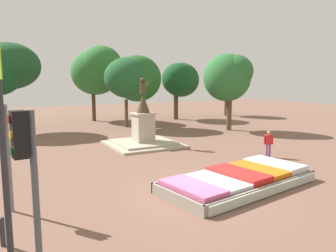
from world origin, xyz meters
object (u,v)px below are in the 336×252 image
banner_pole (1,112)px  kerb_bollard_mid_a (2,231)px  pedestrian_with_handbag (268,142)px  statue_monument (143,132)px  traffic_light_mid_block (4,138)px  flower_planter (240,180)px  traffic_light_near_crossing (29,185)px

banner_pole → kerb_bollard_mid_a: (-0.13, 2.11, -3.46)m
banner_pole → pedestrian_with_handbag: bearing=24.0°
banner_pole → statue_monument: bearing=55.3°
traffic_light_mid_block → banner_pole: size_ratio=0.53×
flower_planter → statue_monument: size_ratio=1.56×
statue_monument → traffic_light_near_crossing: bearing=-120.7°
traffic_light_near_crossing → banner_pole: bearing=101.2°
flower_planter → kerb_bollard_mid_a: bearing=-174.8°
flower_planter → banner_pole: bearing=-162.0°
traffic_light_mid_block → kerb_bollard_mid_a: 3.32m
pedestrian_with_handbag → traffic_light_mid_block: bearing=-173.3°
flower_planter → traffic_light_near_crossing: 10.11m
flower_planter → banner_pole: (-9.00, -2.93, 3.60)m
traffic_light_mid_block → banner_pole: 4.78m
traffic_light_near_crossing → pedestrian_with_handbag: bearing=29.9°
traffic_light_near_crossing → traffic_light_mid_block: 6.22m
pedestrian_with_handbag → kerb_bollard_mid_a: pedestrian_with_handbag is taller
statue_monument → banner_pole: 16.04m
flower_planter → traffic_light_near_crossing: bearing=-152.4°
traffic_light_near_crossing → traffic_light_mid_block: traffic_light_near_crossing is taller
statue_monument → kerb_bollard_mid_a: 14.16m
kerb_bollard_mid_a → flower_planter: bearing=5.2°
banner_pole → traffic_light_near_crossing: bearing=-78.8°
traffic_light_near_crossing → kerb_bollard_mid_a: traffic_light_near_crossing is taller
kerb_bollard_mid_a → traffic_light_mid_block: bearing=83.9°
traffic_light_mid_block → kerb_bollard_mid_a: bearing=-96.1°
statue_monument → traffic_light_mid_block: (-8.83, -8.35, 1.70)m
statue_monument → banner_pole: banner_pole is taller
traffic_light_near_crossing → pedestrian_with_handbag: 15.85m
flower_planter → traffic_light_near_crossing: traffic_light_near_crossing is taller
kerb_bollard_mid_a → banner_pole: bearing=-86.5°
flower_planter → traffic_light_near_crossing: size_ratio=1.80×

